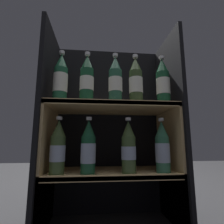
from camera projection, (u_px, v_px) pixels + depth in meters
fridge_back_wall at (109, 126)px, 1.08m from camera, size 0.68×0.02×1.00m
fridge_side_left at (47, 123)px, 0.89m from camera, size 0.02×0.35×1.00m
fridge_side_right at (171, 124)px, 0.96m from camera, size 0.02×0.35×1.00m
shelf_lower at (111, 181)px, 0.86m from camera, size 0.64×0.31×0.26m
shelf_upper at (111, 137)px, 0.90m from camera, size 0.64×0.31×0.59m
bottle_upper_front_0 at (61, 79)px, 0.84m from camera, size 0.07×0.07×0.26m
bottle_upper_front_1 at (87, 80)px, 0.85m from camera, size 0.07×0.07×0.26m
bottle_upper_front_2 at (115, 81)px, 0.86m from camera, size 0.07×0.07×0.26m
bottle_upper_front_3 at (136, 82)px, 0.87m from camera, size 0.07×0.07×0.26m
bottle_upper_front_4 at (163, 83)px, 0.89m from camera, size 0.07×0.07×0.26m
bottle_lower_front_0 at (58, 148)px, 0.78m from camera, size 0.07×0.07×0.26m
bottle_lower_front_1 at (88, 149)px, 0.79m from camera, size 0.07×0.07×0.26m
bottle_lower_front_2 at (129, 148)px, 0.81m from camera, size 0.07×0.07×0.26m
bottle_lower_front_3 at (162, 148)px, 0.83m from camera, size 0.07×0.07×0.26m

